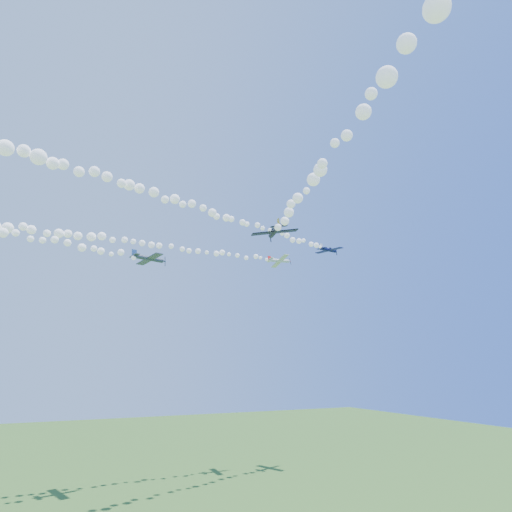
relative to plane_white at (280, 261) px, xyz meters
name	(u,v)px	position (x,y,z in m)	size (l,w,h in m)	color
ground	(228,487)	(-16.22, -7.00, -48.85)	(260.00, 260.00, 0.00)	#2C511E
plane_white	(280,261)	(0.00, 0.00, 0.00)	(6.86, 6.87, 2.27)	silver
smoke_trail_white	(128,241)	(-37.93, -1.98, -0.32)	(71.84, 6.09, 2.88)	white
plane_navy	(329,250)	(13.51, -2.52, 3.82)	(7.57, 8.02, 2.04)	#0D103D
smoke_trail_navy	(202,209)	(-26.81, -17.37, 3.60)	(76.52, 29.96, 2.98)	white
plane_grey	(149,258)	(-33.46, -3.33, -3.90)	(8.15, 8.60, 2.44)	#343C4C
plane_black	(275,231)	(-25.19, -44.23, -8.63)	(6.36, 6.05, 1.65)	black
smoke_trail_black	(434,15)	(-35.15, -80.08, -8.89)	(20.59, 68.30, 2.55)	white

